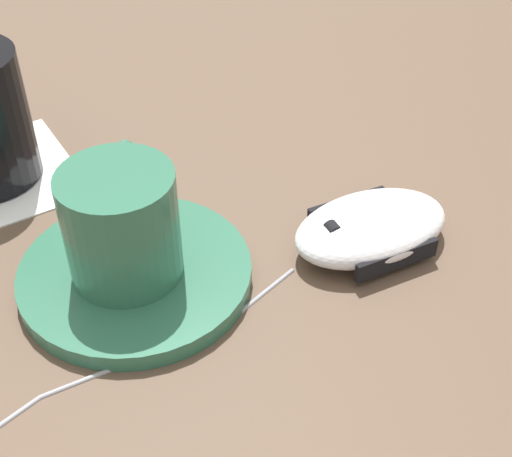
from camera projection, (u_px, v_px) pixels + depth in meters
ground_plane at (143, 226)px, 0.52m from camera, size 3.00×3.00×0.00m
saucer at (136, 274)px, 0.47m from camera, size 0.15×0.15×0.01m
coffee_cup at (122, 222)px, 0.44m from camera, size 0.07×0.10×0.07m
computer_mouse at (371, 228)px, 0.49m from camera, size 0.12×0.08×0.03m
mouse_cable at (75, 423)px, 0.39m from camera, size 0.27×0.19×0.00m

